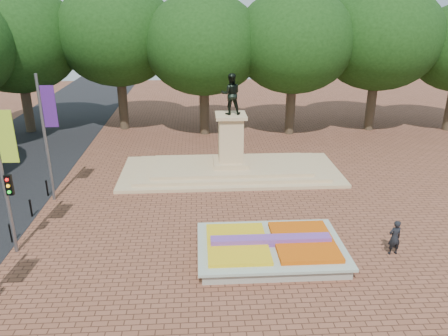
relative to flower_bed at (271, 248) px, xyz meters
name	(u,v)px	position (x,y,z in m)	size (l,w,h in m)	color
ground	(243,233)	(-1.03, 2.00, -0.38)	(90.00, 90.00, 0.00)	brown
flower_bed	(271,248)	(0.00, 0.00, 0.00)	(6.30, 4.30, 0.91)	gray
monument	(231,160)	(-1.03, 10.00, 0.50)	(14.00, 6.00, 6.40)	tan
tree_row_back	(250,51)	(1.31, 20.00, 6.29)	(44.80, 8.80, 10.43)	#392C1F
banner_poles	(1,173)	(-11.10, 0.69, 3.50)	(0.88, 11.17, 7.00)	slate
pedestrian	(395,237)	(5.37, -0.19, 0.43)	(0.59, 0.39, 1.62)	black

